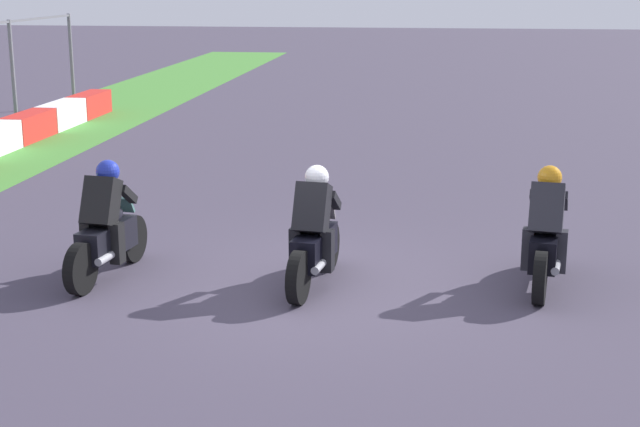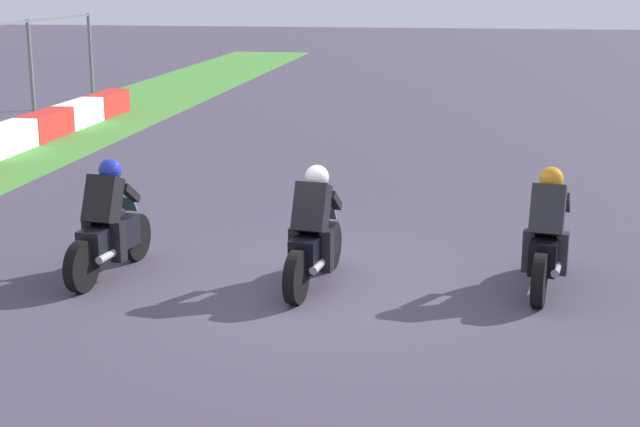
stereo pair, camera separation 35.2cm
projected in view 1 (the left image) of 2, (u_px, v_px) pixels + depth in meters
ground_plane at (320, 287)px, 11.75m from camera, size 120.00×120.00×0.00m
rider_lane_a at (546, 238)px, 11.63m from camera, size 2.04×0.60×1.51m
rider_lane_b at (314, 237)px, 11.65m from camera, size 2.04×0.59×1.51m
rider_lane_c at (107, 230)px, 11.98m from camera, size 2.04×0.59×1.51m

